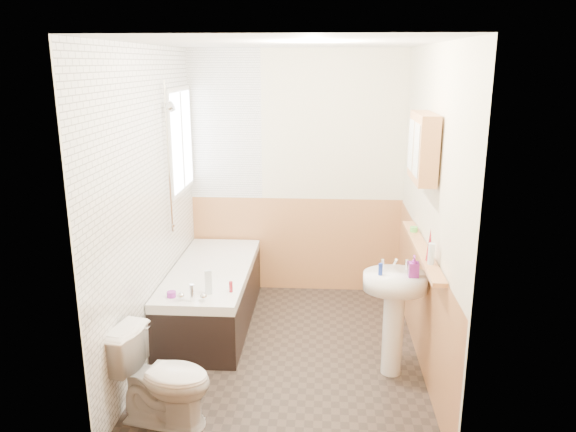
# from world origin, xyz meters

# --- Properties ---
(floor) EXTENTS (2.80, 2.80, 0.00)m
(floor) POSITION_xyz_m (0.00, 0.00, 0.00)
(floor) COLOR #2A231E
(floor) RESTS_ON ground
(ceiling) EXTENTS (2.80, 2.80, 0.00)m
(ceiling) POSITION_xyz_m (0.00, 0.00, 2.50)
(ceiling) COLOR white
(ceiling) RESTS_ON ground
(wall_back) EXTENTS (2.20, 0.02, 2.50)m
(wall_back) POSITION_xyz_m (0.00, 1.41, 1.25)
(wall_back) COLOR beige
(wall_back) RESTS_ON ground
(wall_front) EXTENTS (2.20, 0.02, 2.50)m
(wall_front) POSITION_xyz_m (0.00, -1.41, 1.25)
(wall_front) COLOR beige
(wall_front) RESTS_ON ground
(wall_left) EXTENTS (0.02, 2.80, 2.50)m
(wall_left) POSITION_xyz_m (-1.11, 0.00, 1.25)
(wall_left) COLOR beige
(wall_left) RESTS_ON ground
(wall_right) EXTENTS (0.02, 2.80, 2.50)m
(wall_right) POSITION_xyz_m (1.11, 0.00, 1.25)
(wall_right) COLOR beige
(wall_right) RESTS_ON ground
(wainscot_right) EXTENTS (0.01, 2.80, 1.00)m
(wainscot_right) POSITION_xyz_m (1.09, 0.00, 0.50)
(wainscot_right) COLOR tan
(wainscot_right) RESTS_ON wall_right
(wainscot_front) EXTENTS (2.20, 0.01, 1.00)m
(wainscot_front) POSITION_xyz_m (0.00, -1.39, 0.50)
(wainscot_front) COLOR tan
(wainscot_front) RESTS_ON wall_front
(wainscot_back) EXTENTS (2.20, 0.01, 1.00)m
(wainscot_back) POSITION_xyz_m (0.00, 1.39, 0.50)
(wainscot_back) COLOR tan
(wainscot_back) RESTS_ON wall_back
(tile_cladding_left) EXTENTS (0.01, 2.80, 2.50)m
(tile_cladding_left) POSITION_xyz_m (-1.09, 0.00, 1.25)
(tile_cladding_left) COLOR white
(tile_cladding_left) RESTS_ON wall_left
(tile_return_back) EXTENTS (0.75, 0.01, 1.50)m
(tile_return_back) POSITION_xyz_m (-0.73, 1.39, 1.75)
(tile_return_back) COLOR white
(tile_return_back) RESTS_ON wall_back
(window) EXTENTS (0.03, 0.79, 0.99)m
(window) POSITION_xyz_m (-1.06, 0.95, 1.65)
(window) COLOR white
(window) RESTS_ON wall_left
(bathtub) EXTENTS (0.70, 1.70, 0.69)m
(bathtub) POSITION_xyz_m (-0.73, 0.51, 0.29)
(bathtub) COLOR black
(bathtub) RESTS_ON floor
(shower_riser) EXTENTS (0.11, 0.09, 1.31)m
(shower_riser) POSITION_xyz_m (-1.04, 0.43, 1.67)
(shower_riser) COLOR silver
(shower_riser) RESTS_ON wall_left
(toilet) EXTENTS (0.74, 0.51, 0.66)m
(toilet) POSITION_xyz_m (-0.76, -1.00, 0.33)
(toilet) COLOR white
(toilet) RESTS_ON floor
(sink) EXTENTS (0.49, 0.39, 0.94)m
(sink) POSITION_xyz_m (0.84, -0.27, 0.59)
(sink) COLOR white
(sink) RESTS_ON floor
(pine_shelf) EXTENTS (0.10, 1.45, 0.03)m
(pine_shelf) POSITION_xyz_m (1.04, -0.15, 0.99)
(pine_shelf) COLOR tan
(pine_shelf) RESTS_ON wall_right
(medicine_cabinet) EXTENTS (0.14, 0.56, 0.50)m
(medicine_cabinet) POSITION_xyz_m (1.01, -0.09, 1.76)
(medicine_cabinet) COLOR tan
(medicine_cabinet) RESTS_ON wall_right
(foam_can) EXTENTS (0.05, 0.05, 0.15)m
(foam_can) POSITION_xyz_m (1.04, -0.52, 1.08)
(foam_can) COLOR silver
(foam_can) RESTS_ON pine_shelf
(green_bottle) EXTENTS (0.06, 0.06, 0.24)m
(green_bottle) POSITION_xyz_m (1.04, -0.45, 1.13)
(green_bottle) COLOR maroon
(green_bottle) RESTS_ON pine_shelf
(black_jar) EXTENTS (0.07, 0.07, 0.04)m
(black_jar) POSITION_xyz_m (1.04, 0.25, 1.03)
(black_jar) COLOR #59C647
(black_jar) RESTS_ON pine_shelf
(soap_bottle) EXTENTS (0.08, 0.17, 0.08)m
(soap_bottle) POSITION_xyz_m (0.96, -0.33, 0.87)
(soap_bottle) COLOR purple
(soap_bottle) RESTS_ON sink
(clear_bottle) EXTENTS (0.03, 0.03, 0.09)m
(clear_bottle) POSITION_xyz_m (0.72, -0.31, 0.88)
(clear_bottle) COLOR #19339E
(clear_bottle) RESTS_ON sink
(blue_gel) EXTENTS (0.06, 0.05, 0.20)m
(blue_gel) POSITION_xyz_m (-0.63, -0.08, 0.65)
(blue_gel) COLOR silver
(blue_gel) RESTS_ON bathtub
(cream_jar) EXTENTS (0.08, 0.08, 0.05)m
(cream_jar) POSITION_xyz_m (-0.91, -0.17, 0.57)
(cream_jar) COLOR purple
(cream_jar) RESTS_ON bathtub
(orange_bottle) EXTENTS (0.04, 0.04, 0.09)m
(orange_bottle) POSITION_xyz_m (-0.46, -0.03, 0.59)
(orange_bottle) COLOR maroon
(orange_bottle) RESTS_ON bathtub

